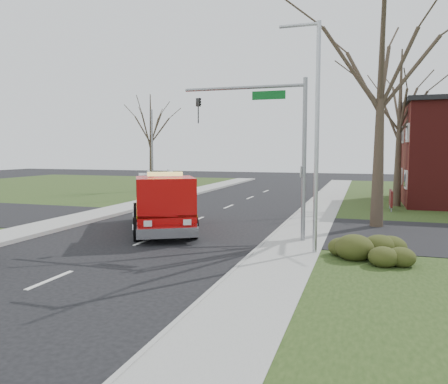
% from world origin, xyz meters
% --- Properties ---
extents(ground, '(120.00, 120.00, 0.00)m').
position_xyz_m(ground, '(0.00, 0.00, 0.00)').
color(ground, black).
rests_on(ground, ground).
extents(sidewalk_right, '(2.40, 80.00, 0.15)m').
position_xyz_m(sidewalk_right, '(6.20, 0.00, 0.07)').
color(sidewalk_right, gray).
rests_on(sidewalk_right, ground).
extents(sidewalk_left, '(2.40, 80.00, 0.15)m').
position_xyz_m(sidewalk_left, '(-6.20, 0.00, 0.07)').
color(sidewalk_left, gray).
rests_on(sidewalk_left, ground).
extents(health_center_sign, '(0.12, 2.00, 1.40)m').
position_xyz_m(health_center_sign, '(10.50, 12.50, 0.88)').
color(health_center_sign, '#561414').
rests_on(health_center_sign, ground).
extents(hedge_corner, '(2.80, 2.00, 0.90)m').
position_xyz_m(hedge_corner, '(9.00, -1.00, 0.58)').
color(hedge_corner, '#2F3B15').
rests_on(hedge_corner, lawn_right).
extents(bare_tree_near, '(6.00, 6.00, 12.00)m').
position_xyz_m(bare_tree_near, '(9.50, 6.00, 7.41)').
color(bare_tree_near, '#33251E').
rests_on(bare_tree_near, ground).
extents(bare_tree_far, '(5.25, 5.25, 10.50)m').
position_xyz_m(bare_tree_far, '(11.00, 15.00, 6.49)').
color(bare_tree_far, '#33251E').
rests_on(bare_tree_far, ground).
extents(bare_tree_left, '(4.50, 4.50, 9.00)m').
position_xyz_m(bare_tree_left, '(-10.00, 20.00, 5.56)').
color(bare_tree_left, '#33251E').
rests_on(bare_tree_left, ground).
extents(traffic_signal_mast, '(5.29, 0.18, 6.80)m').
position_xyz_m(traffic_signal_mast, '(5.21, 1.50, 4.71)').
color(traffic_signal_mast, gray).
rests_on(traffic_signal_mast, ground).
extents(streetlight_pole, '(1.48, 0.16, 8.40)m').
position_xyz_m(streetlight_pole, '(7.14, -0.50, 4.55)').
color(streetlight_pole, '#B7BABF').
rests_on(streetlight_pole, ground).
extents(utility_pole_far, '(0.14, 0.14, 7.00)m').
position_xyz_m(utility_pole_far, '(-6.80, 14.00, 3.50)').
color(utility_pole_far, gray).
rests_on(utility_pole_far, ground).
extents(fire_engine, '(5.73, 7.58, 2.94)m').
position_xyz_m(fire_engine, '(-0.45, 2.57, 1.33)').
color(fire_engine, '#B90808').
rests_on(fire_engine, ground).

